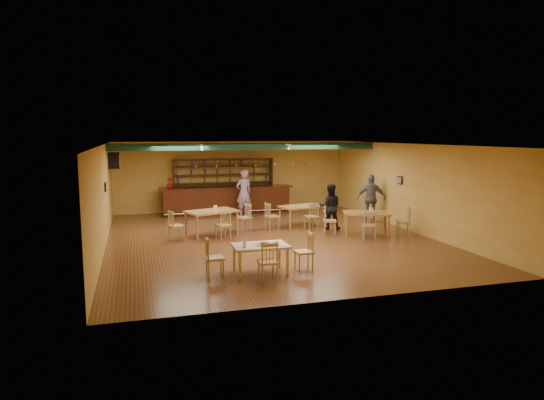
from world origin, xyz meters
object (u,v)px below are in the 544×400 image
object	(u,v)px
dining_table_b	(301,216)
dining_table_d	(366,223)
bar_counter	(227,200)
dining_table_a	(212,223)
patron_right_a	(330,207)
near_table	(260,259)
patron_bar	(244,193)

from	to	relation	value
dining_table_b	dining_table_d	world-z (taller)	dining_table_d
bar_counter	dining_table_a	size ratio (longest dim) A/B	3.38
dining_table_a	patron_right_a	distance (m)	4.18
dining_table_b	bar_counter	bearing A→B (deg)	108.26
dining_table_b	dining_table_d	distance (m)	2.58
bar_counter	dining_table_b	size ratio (longest dim) A/B	3.74
near_table	dining_table_d	bearing A→B (deg)	37.01
near_table	dining_table_b	bearing A→B (deg)	61.88
near_table	patron_bar	world-z (taller)	patron_bar
dining_table_a	near_table	world-z (taller)	dining_table_a
near_table	patron_bar	xyz separation A→B (m)	(1.40, 8.06, 0.59)
dining_table_d	patron_right_a	size ratio (longest dim) A/B	0.95
dining_table_a	dining_table_b	world-z (taller)	dining_table_a
dining_table_b	patron_bar	bearing A→B (deg)	107.25
bar_counter	patron_right_a	world-z (taller)	patron_right_a
dining_table_d	near_table	bearing A→B (deg)	-123.33
dining_table_b	near_table	size ratio (longest dim) A/B	1.14
patron_right_a	bar_counter	bearing A→B (deg)	-35.43
dining_table_d	patron_bar	xyz separation A→B (m)	(-3.12, 4.69, 0.56)
dining_table_a	dining_table_d	world-z (taller)	dining_table_a
dining_table_d	patron_right_a	xyz separation A→B (m)	(-0.79, 1.23, 0.42)
dining_table_a	near_table	distance (m)	4.75
dining_table_a	near_table	size ratio (longest dim) A/B	1.26
dining_table_d	patron_right_a	world-z (taller)	patron_right_a
dining_table_a	patron_bar	distance (m)	3.84
dining_table_d	patron_bar	world-z (taller)	patron_bar
dining_table_a	dining_table_d	distance (m)	5.14
dining_table_d	patron_bar	bearing A→B (deg)	143.57
dining_table_d	near_table	world-z (taller)	dining_table_d
patron_right_a	dining_table_a	bearing A→B (deg)	18.89
patron_bar	patron_right_a	size ratio (longest dim) A/B	1.18
patron_bar	patron_right_a	distance (m)	4.17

